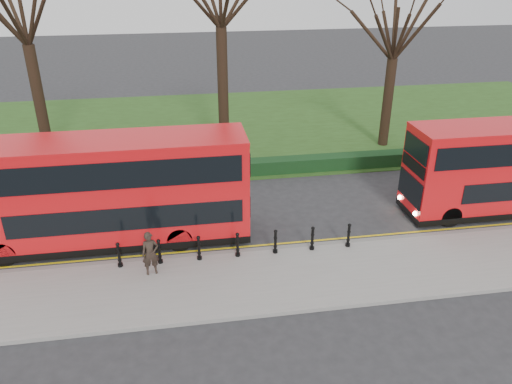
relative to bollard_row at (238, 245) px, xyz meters
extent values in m
plane|color=#28282B|center=(-1.33, 1.35, -0.65)|extent=(120.00, 120.00, 0.00)
cube|color=gray|center=(-1.33, -1.65, -0.58)|extent=(60.00, 4.00, 0.15)
cube|color=slate|center=(-1.33, 0.35, -0.58)|extent=(60.00, 0.25, 0.16)
cube|color=#274617|center=(-1.33, 16.35, -0.62)|extent=(60.00, 18.00, 0.06)
cube|color=black|center=(-1.33, 8.15, -0.25)|extent=(60.00, 0.90, 0.80)
cube|color=yellow|center=(-1.33, 0.65, -0.64)|extent=(60.00, 0.10, 0.01)
cube|color=yellow|center=(-1.33, 0.85, -0.64)|extent=(60.00, 0.10, 0.01)
cylinder|color=black|center=(-9.33, 11.35, 2.70)|extent=(0.60, 0.60, 6.71)
cylinder|color=black|center=(0.67, 11.35, 3.03)|extent=(0.60, 0.60, 7.35)
cylinder|color=black|center=(10.67, 11.35, 2.04)|extent=(0.60, 0.60, 5.38)
cylinder|color=black|center=(-4.55, 0.00, 0.00)|extent=(0.15, 0.15, 1.00)
cylinder|color=black|center=(-3.03, 0.00, 0.00)|extent=(0.15, 0.15, 1.00)
cylinder|color=black|center=(-1.52, 0.00, 0.00)|extent=(0.15, 0.15, 1.00)
cylinder|color=black|center=(0.00, 0.00, 0.00)|extent=(0.15, 0.15, 1.00)
cylinder|color=black|center=(1.52, 0.00, 0.00)|extent=(0.15, 0.15, 1.00)
cylinder|color=black|center=(3.03, 0.00, 0.00)|extent=(0.15, 0.15, 1.00)
cylinder|color=black|center=(4.55, 0.00, 0.00)|extent=(0.15, 0.15, 1.00)
cube|color=red|center=(-5.02, 2.18, 1.79)|extent=(11.31, 2.57, 4.17)
cube|color=black|center=(-5.02, 2.18, -0.34)|extent=(11.33, 2.59, 0.31)
cube|color=black|center=(-4.19, 0.88, 1.05)|extent=(9.05, 0.04, 0.98)
cube|color=black|center=(-5.02, 0.88, 2.90)|extent=(10.70, 0.04, 1.08)
cylinder|color=black|center=(-9.03, 1.05, -0.14)|extent=(1.03, 0.31, 1.03)
cylinder|color=black|center=(-9.03, 3.31, -0.14)|extent=(1.03, 0.31, 1.03)
cylinder|color=black|center=(-2.24, 1.05, -0.14)|extent=(1.03, 0.31, 1.03)
cylinder|color=black|center=(-2.24, 3.31, -0.14)|extent=(1.03, 0.31, 1.03)
cube|color=black|center=(13.38, 2.18, -0.36)|extent=(10.55, 2.41, 0.29)
cube|color=black|center=(8.09, 2.18, 1.94)|extent=(0.06, 2.11, 0.53)
cylinder|color=black|center=(9.64, 1.13, -0.17)|extent=(0.96, 0.29, 0.96)
cylinder|color=black|center=(9.64, 3.24, -0.17)|extent=(0.96, 0.29, 0.96)
imported|color=#2D231C|center=(-3.32, -0.65, 0.37)|extent=(0.69, 0.51, 1.73)
camera|label=1|loc=(-1.95, -16.61, 10.45)|focal=35.00mm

